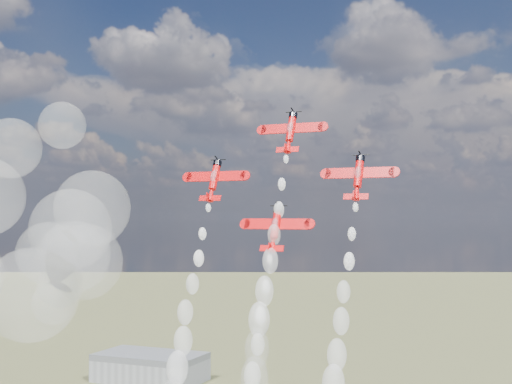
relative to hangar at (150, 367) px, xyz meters
The scene contains 7 objects.
hangar is the anchor object (origin of this frame).
plane_lead 220.58m from the hangar, 50.52° to the right, with size 13.58×6.48×9.15m.
plane_left 211.26m from the hangar, 54.84° to the right, with size 13.58×6.48×9.15m.
plane_right 229.31m from the hangar, 48.08° to the right, with size 13.58×6.48×9.15m.
plane_slot 219.80m from the hangar, 52.05° to the right, with size 13.58×6.48×9.15m.
smoke_trail_lead 221.61m from the hangar, 53.62° to the right, with size 5.27×23.77×49.11m.
drifted_smoke_cloud 180.73m from the hangar, 68.37° to the right, with size 58.47×35.12×56.56m.
Camera 1 is at (59.05, -113.97, 77.78)m, focal length 50.00 mm.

